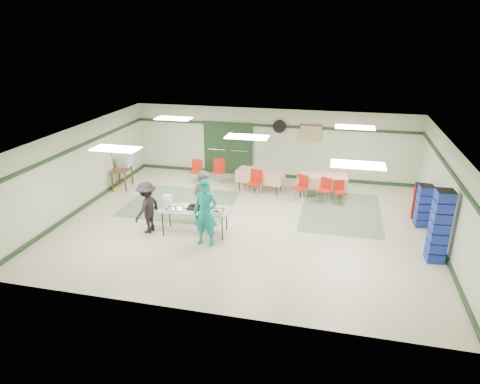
% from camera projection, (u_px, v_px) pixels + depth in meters
% --- Properties ---
extents(floor, '(11.00, 11.00, 0.00)m').
position_uv_depth(floor, '(246.00, 223.00, 13.05)').
color(floor, beige).
rests_on(floor, ground).
extents(ceiling, '(11.00, 11.00, 0.00)m').
position_uv_depth(ceiling, '(247.00, 136.00, 12.08)').
color(ceiling, silver).
rests_on(ceiling, wall_back).
extents(wall_back, '(11.00, 0.00, 11.00)m').
position_uv_depth(wall_back, '(271.00, 143.00, 16.65)').
color(wall_back, beige).
rests_on(wall_back, floor).
extents(wall_front, '(11.00, 0.00, 11.00)m').
position_uv_depth(wall_front, '(198.00, 255.00, 8.48)').
color(wall_front, beige).
rests_on(wall_front, floor).
extents(wall_left, '(0.00, 9.00, 9.00)m').
position_uv_depth(wall_left, '(80.00, 168.00, 13.74)').
color(wall_left, beige).
rests_on(wall_left, floor).
extents(wall_right, '(0.00, 9.00, 9.00)m').
position_uv_depth(wall_right, '(448.00, 197.00, 11.39)').
color(wall_right, beige).
rests_on(wall_right, floor).
extents(trim_back, '(11.00, 0.06, 0.10)m').
position_uv_depth(trim_back, '(272.00, 126.00, 16.38)').
color(trim_back, '#1C351D').
rests_on(trim_back, wall_back).
extents(baseboard_back, '(11.00, 0.06, 0.12)m').
position_uv_depth(baseboard_back, '(270.00, 175.00, 17.09)').
color(baseboard_back, '#1C351D').
rests_on(baseboard_back, floor).
extents(trim_left, '(0.06, 9.00, 0.10)m').
position_uv_depth(trim_left, '(78.00, 147.00, 13.48)').
color(trim_left, '#1C351D').
rests_on(trim_left, wall_back).
extents(baseboard_left, '(0.06, 9.00, 0.12)m').
position_uv_depth(baseboard_left, '(86.00, 205.00, 14.20)').
color(baseboard_left, '#1C351D').
rests_on(baseboard_left, floor).
extents(trim_right, '(0.06, 9.00, 0.10)m').
position_uv_depth(trim_right, '(451.00, 172.00, 11.15)').
color(trim_right, '#1C351D').
rests_on(trim_right, wall_back).
extents(baseboard_right, '(0.06, 9.00, 0.12)m').
position_uv_depth(baseboard_right, '(439.00, 240.00, 11.87)').
color(baseboard_right, '#1C351D').
rests_on(baseboard_right, floor).
extents(green_patch_a, '(3.50, 3.00, 0.01)m').
position_uv_depth(green_patch_a, '(181.00, 203.00, 14.49)').
color(green_patch_a, gray).
rests_on(green_patch_a, floor).
extents(green_patch_b, '(2.50, 3.50, 0.01)m').
position_uv_depth(green_patch_b, '(341.00, 212.00, 13.82)').
color(green_patch_b, gray).
rests_on(green_patch_b, floor).
extents(double_door_left, '(0.90, 0.06, 2.10)m').
position_uv_depth(double_door_left, '(217.00, 148.00, 17.18)').
color(double_door_left, gray).
rests_on(double_door_left, floor).
extents(double_door_right, '(0.90, 0.06, 2.10)m').
position_uv_depth(double_door_right, '(240.00, 149.00, 16.98)').
color(double_door_right, gray).
rests_on(double_door_right, floor).
extents(door_frame, '(2.00, 0.03, 2.15)m').
position_uv_depth(door_frame, '(228.00, 149.00, 17.06)').
color(door_frame, '#1C351D').
rests_on(door_frame, floor).
extents(wall_fan, '(0.50, 0.10, 0.50)m').
position_uv_depth(wall_fan, '(279.00, 126.00, 16.28)').
color(wall_fan, black).
rests_on(wall_fan, wall_back).
extents(scroll_banner, '(0.80, 0.02, 0.60)m').
position_uv_depth(scroll_banner, '(311.00, 133.00, 16.10)').
color(scroll_banner, tan).
rests_on(scroll_banner, wall_back).
extents(serving_table, '(2.04, 0.95, 0.76)m').
position_uv_depth(serving_table, '(195.00, 210.00, 12.15)').
color(serving_table, '#A5A5A0').
rests_on(serving_table, floor).
extents(sheet_tray_right, '(0.59, 0.46, 0.02)m').
position_uv_depth(sheet_tray_right, '(214.00, 211.00, 11.94)').
color(sheet_tray_right, silver).
rests_on(sheet_tray_right, serving_table).
extents(sheet_tray_mid, '(0.58, 0.46, 0.02)m').
position_uv_depth(sheet_tray_mid, '(193.00, 206.00, 12.30)').
color(sheet_tray_mid, silver).
rests_on(sheet_tray_mid, serving_table).
extents(sheet_tray_left, '(0.56, 0.44, 0.02)m').
position_uv_depth(sheet_tray_left, '(174.00, 208.00, 12.15)').
color(sheet_tray_left, silver).
rests_on(sheet_tray_left, serving_table).
extents(baking_pan, '(0.52, 0.35, 0.08)m').
position_uv_depth(baking_pan, '(197.00, 207.00, 12.13)').
color(baking_pan, black).
rests_on(baking_pan, serving_table).
extents(foam_box_stack, '(0.23, 0.21, 0.30)m').
position_uv_depth(foam_box_stack, '(167.00, 200.00, 12.35)').
color(foam_box_stack, white).
rests_on(foam_box_stack, serving_table).
extents(volunteer_teal, '(0.71, 0.50, 1.86)m').
position_uv_depth(volunteer_teal, '(205.00, 213.00, 11.44)').
color(volunteer_teal, teal).
rests_on(volunteer_teal, floor).
extents(volunteer_grey, '(0.93, 0.81, 1.64)m').
position_uv_depth(volunteer_grey, '(203.00, 196.00, 12.88)').
color(volunteer_grey, gray).
rests_on(volunteer_grey, floor).
extents(volunteer_dark, '(0.76, 1.08, 1.52)m').
position_uv_depth(volunteer_dark, '(147.00, 207.00, 12.23)').
color(volunteer_dark, black).
rests_on(volunteer_dark, floor).
extents(dining_table_a, '(1.77, 0.89, 0.77)m').
position_uv_depth(dining_table_a, '(322.00, 180.00, 14.99)').
color(dining_table_a, red).
rests_on(dining_table_a, floor).
extents(dining_table_b, '(1.75, 0.93, 0.77)m').
position_uv_depth(dining_table_b, '(260.00, 175.00, 15.46)').
color(dining_table_b, red).
rests_on(dining_table_b, floor).
extents(chair_a, '(0.51, 0.51, 0.85)m').
position_uv_depth(chair_a, '(325.00, 187.00, 14.46)').
color(chair_a, red).
rests_on(chair_a, floor).
extents(chair_b, '(0.54, 0.54, 0.88)m').
position_uv_depth(chair_b, '(301.00, 185.00, 14.62)').
color(chair_b, red).
rests_on(chair_b, floor).
extents(chair_c, '(0.47, 0.47, 0.79)m').
position_uv_depth(chair_c, '(339.00, 190.00, 14.36)').
color(chair_c, red).
rests_on(chair_c, floor).
extents(chair_d, '(0.50, 0.50, 0.94)m').
position_uv_depth(chair_d, '(255.00, 180.00, 14.96)').
color(chair_d, red).
rests_on(chair_d, floor).
extents(chair_loose_a, '(0.52, 0.52, 0.92)m').
position_uv_depth(chair_loose_a, '(219.00, 168.00, 16.26)').
color(chair_loose_a, red).
rests_on(chair_loose_a, floor).
extents(chair_loose_b, '(0.43, 0.43, 0.90)m').
position_uv_depth(chair_loose_b, '(196.00, 169.00, 16.27)').
color(chair_loose_b, red).
rests_on(chair_loose_b, floor).
extents(crate_stack_blue_a, '(0.43, 0.43, 1.29)m').
position_uv_depth(crate_stack_blue_a, '(424.00, 206.00, 12.64)').
color(crate_stack_blue_a, '#1A3C9F').
rests_on(crate_stack_blue_a, floor).
extents(crate_stack_red, '(0.47, 0.47, 1.10)m').
position_uv_depth(crate_stack_red, '(420.00, 201.00, 13.20)').
color(crate_stack_red, maroon).
rests_on(crate_stack_red, floor).
extents(crate_stack_blue_b, '(0.46, 0.46, 1.92)m').
position_uv_depth(crate_stack_blue_b, '(440.00, 226.00, 10.60)').
color(crate_stack_blue_b, '#1A3C9F').
rests_on(crate_stack_blue_b, floor).
extents(printer_table, '(0.75, 1.02, 0.74)m').
position_uv_depth(printer_table, '(122.00, 171.00, 15.72)').
color(printer_table, brown).
rests_on(printer_table, floor).
extents(office_printer, '(0.46, 0.41, 0.36)m').
position_uv_depth(office_printer, '(124.00, 161.00, 15.86)').
color(office_printer, '#B8B7B3').
rests_on(office_printer, printer_table).
extents(broom, '(0.06, 0.24, 1.48)m').
position_uv_depth(broom, '(115.00, 170.00, 15.37)').
color(broom, brown).
rests_on(broom, floor).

